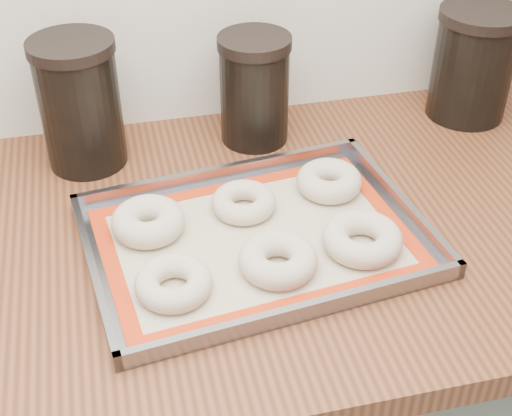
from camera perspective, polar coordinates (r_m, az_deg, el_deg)
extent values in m
cube|color=#5E6659|center=(1.42, 9.12, -14.91)|extent=(3.00, 0.65, 0.86)
cube|color=brown|center=(1.11, 11.35, -0.30)|extent=(3.06, 0.68, 0.04)
cube|color=gray|center=(0.99, 0.00, -2.67)|extent=(0.50, 0.38, 0.00)
cube|color=gray|center=(1.11, -2.85, 2.79)|extent=(0.46, 0.06, 0.02)
cube|color=gray|center=(0.88, 3.64, -8.31)|extent=(0.46, 0.06, 0.02)
cube|color=gray|center=(0.95, -12.88, -5.00)|extent=(0.05, 0.33, 0.02)
cube|color=gray|center=(1.07, 11.40, 0.55)|extent=(0.05, 0.33, 0.02)
cube|color=#C6B793|center=(0.99, 0.00, -2.55)|extent=(0.45, 0.34, 0.00)
cube|color=red|center=(1.09, -2.42, 1.71)|extent=(0.42, 0.07, 0.00)
cube|color=red|center=(0.90, 2.96, -7.59)|extent=(0.42, 0.07, 0.00)
cube|color=red|center=(0.96, -11.29, -5.05)|extent=(0.05, 0.25, 0.00)
cube|color=red|center=(1.06, 10.13, -0.11)|extent=(0.05, 0.25, 0.00)
torus|color=beige|center=(0.91, -6.62, -5.99)|extent=(0.11, 0.11, 0.03)
torus|color=beige|center=(0.93, 1.78, -4.14)|extent=(0.12, 0.12, 0.04)
torus|color=beige|center=(0.98, 8.50, -2.45)|extent=(0.13, 0.13, 0.04)
torus|color=beige|center=(1.01, -8.62, -1.06)|extent=(0.13, 0.13, 0.04)
torus|color=beige|center=(1.04, -0.99, 0.46)|extent=(0.10, 0.10, 0.03)
torus|color=beige|center=(1.08, 5.87, 2.17)|extent=(0.13, 0.13, 0.04)
cylinder|color=black|center=(1.15, -13.84, 7.71)|extent=(0.12, 0.12, 0.19)
cylinder|color=black|center=(1.10, -14.63, 12.43)|extent=(0.13, 0.13, 0.02)
cylinder|color=black|center=(1.18, -0.12, 9.07)|extent=(0.11, 0.11, 0.16)
cylinder|color=black|center=(1.14, -0.13, 13.11)|extent=(0.12, 0.12, 0.02)
cylinder|color=black|center=(1.31, 16.91, 10.61)|extent=(0.14, 0.14, 0.18)
cylinder|color=black|center=(1.27, 17.69, 14.49)|extent=(0.14, 0.14, 0.02)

